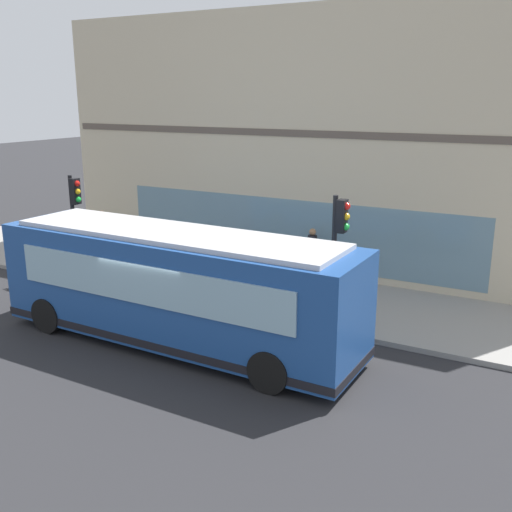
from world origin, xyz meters
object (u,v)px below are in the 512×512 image
(pedestrian_near_building_entrance, at_px, (103,227))
(city_bus_nearside, at_px, (175,288))
(fire_hydrant, at_px, (227,278))
(traffic_light_down_block, at_px, (75,206))
(traffic_light_near_corner, at_px, (339,236))
(pedestrian_walking_along_curb, at_px, (222,245))
(pedestrian_by_light_pole, at_px, (312,250))

(pedestrian_near_building_entrance, bearing_deg, city_bus_nearside, -126.74)
(city_bus_nearside, xyz_separation_m, fire_hydrant, (4.24, 1.03, -1.04))
(pedestrian_near_building_entrance, bearing_deg, traffic_light_down_block, -150.60)
(traffic_light_down_block, bearing_deg, city_bus_nearside, -114.82)
(traffic_light_near_corner, xyz_separation_m, pedestrian_walking_along_curb, (3.12, 5.69, -1.65))
(city_bus_nearside, bearing_deg, pedestrian_walking_along_curb, 21.11)
(city_bus_nearside, xyz_separation_m, pedestrian_by_light_pole, (6.48, -1.06, -0.34))
(city_bus_nearside, height_order, pedestrian_walking_along_curb, city_bus_nearside)
(city_bus_nearside, distance_m, pedestrian_walking_along_curb, 6.53)
(traffic_light_down_block, distance_m, pedestrian_by_light_pole, 8.43)
(traffic_light_near_corner, bearing_deg, pedestrian_walking_along_curb, 61.27)
(pedestrian_walking_along_curb, distance_m, pedestrian_by_light_pole, 3.43)
(traffic_light_down_block, bearing_deg, traffic_light_near_corner, -90.24)
(pedestrian_near_building_entrance, bearing_deg, traffic_light_near_corner, -105.48)
(traffic_light_down_block, bearing_deg, pedestrian_walking_along_curb, -53.31)
(traffic_light_near_corner, distance_m, traffic_light_down_block, 9.82)
(traffic_light_near_corner, xyz_separation_m, fire_hydrant, (1.28, 4.38, -2.20))
(city_bus_nearside, relative_size, fire_hydrant, 13.61)
(pedestrian_walking_along_curb, bearing_deg, city_bus_nearside, -158.89)
(traffic_light_near_corner, xyz_separation_m, pedestrian_near_building_entrance, (3.22, 11.61, -1.61))
(city_bus_nearside, height_order, pedestrian_near_building_entrance, city_bus_nearside)
(traffic_light_near_corner, relative_size, pedestrian_walking_along_curb, 2.30)
(traffic_light_near_corner, height_order, pedestrian_by_light_pole, traffic_light_near_corner)
(pedestrian_walking_along_curb, bearing_deg, pedestrian_near_building_entrance, 89.07)
(pedestrian_near_building_entrance, bearing_deg, pedestrian_walking_along_curb, -90.93)
(city_bus_nearside, relative_size, traffic_light_near_corner, 2.75)
(traffic_light_down_block, xyz_separation_m, pedestrian_by_light_pole, (3.49, -7.53, -1.43))
(pedestrian_by_light_pole, bearing_deg, traffic_light_down_block, 114.85)
(traffic_light_near_corner, distance_m, fire_hydrant, 5.06)
(city_bus_nearside, xyz_separation_m, pedestrian_walking_along_curb, (6.07, 2.34, -0.49))
(traffic_light_down_block, relative_size, pedestrian_near_building_entrance, 2.17)
(city_bus_nearside, bearing_deg, fire_hydrant, 13.71)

